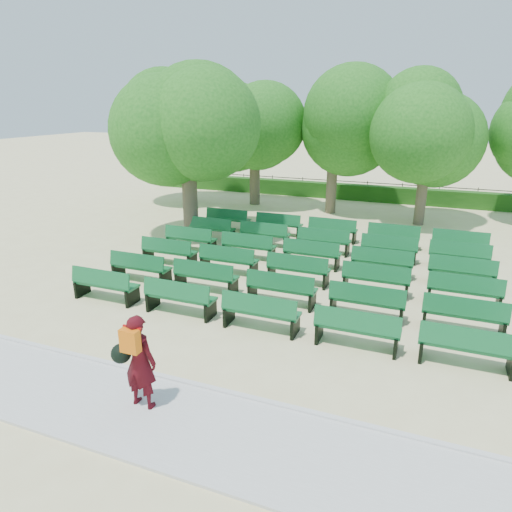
{
  "coord_description": "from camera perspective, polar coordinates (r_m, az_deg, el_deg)",
  "views": [
    {
      "loc": [
        4.76,
        -13.23,
        5.55
      ],
      "look_at": [
        -0.06,
        -1.0,
        1.1
      ],
      "focal_mm": 32.0,
      "sensor_mm": 36.0,
      "label": 1
    }
  ],
  "objects": [
    {
      "name": "ground",
      "position": [
        15.11,
        1.61,
        -2.85
      ],
      "size": [
        120.0,
        120.0,
        0.0
      ],
      "primitive_type": "plane",
      "color": "beige"
    },
    {
      "name": "paving",
      "position": [
        9.33,
        -14.98,
        -18.3
      ],
      "size": [
        30.0,
        2.2,
        0.06
      ],
      "primitive_type": "cube",
      "color": "silver",
      "rests_on": "ground"
    },
    {
      "name": "curb",
      "position": [
        10.08,
        -11.05,
        -14.76
      ],
      "size": [
        30.0,
        0.12,
        0.1
      ],
      "primitive_type": "cube",
      "color": "silver",
      "rests_on": "ground"
    },
    {
      "name": "hedge",
      "position": [
        28.11,
        11.52,
        7.87
      ],
      "size": [
        26.0,
        0.7,
        0.9
      ],
      "primitive_type": "cube",
      "color": "#1F5215",
      "rests_on": "ground"
    },
    {
      "name": "fence",
      "position": [
        28.58,
        11.61,
        7.12
      ],
      "size": [
        26.0,
        0.1,
        1.02
      ],
      "primitive_type": null,
      "color": "black",
      "rests_on": "ground"
    },
    {
      "name": "tree_line",
      "position": [
        24.35,
        9.72,
        5.26
      ],
      "size": [
        21.8,
        6.8,
        7.04
      ],
      "primitive_type": null,
      "color": "#29731F",
      "rests_on": "ground"
    },
    {
      "name": "bench_array",
      "position": [
        15.55,
        6.2,
        -1.92
      ],
      "size": [
        2.01,
        0.67,
        1.26
      ],
      "rotation": [
        0.0,
        0.0,
        0.03
      ],
      "color": "#10602E",
      "rests_on": "ground"
    },
    {
      "name": "tree_among",
      "position": [
        19.16,
        -8.69,
        16.07
      ],
      "size": [
        4.83,
        4.83,
        6.95
      ],
      "color": "brown",
      "rests_on": "ground"
    },
    {
      "name": "person",
      "position": [
        8.9,
        -14.57,
        -12.47
      ],
      "size": [
        0.89,
        0.54,
        1.88
      ],
      "rotation": [
        0.0,
        0.0,
        3.11
      ],
      "color": "#420910",
      "rests_on": "ground"
    }
  ]
}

